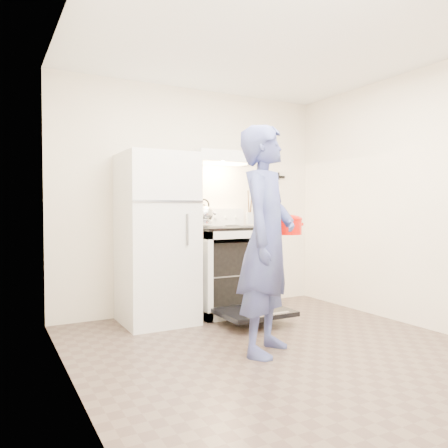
{
  "coord_description": "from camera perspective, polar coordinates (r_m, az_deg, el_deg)",
  "views": [
    {
      "loc": [
        -2.07,
        -2.73,
        1.15
      ],
      "look_at": [
        -0.05,
        1.0,
        1.0
      ],
      "focal_mm": 35.0,
      "sensor_mm": 36.0,
      "label": 1
    }
  ],
  "objects": [
    {
      "name": "floor",
      "position": [
        3.62,
        8.64,
        -16.53
      ],
      "size": [
        3.6,
        3.6,
        0.0
      ],
      "primitive_type": "plane",
      "color": "brown",
      "rests_on": "ground"
    },
    {
      "name": "back_wall",
      "position": [
        4.99,
        -3.89,
        3.16
      ],
      "size": [
        3.2,
        0.02,
        2.5
      ],
      "primitive_type": "cube",
      "color": "white",
      "rests_on": "ground"
    },
    {
      "name": "refrigerator",
      "position": [
        4.45,
        -8.8,
        -1.87
      ],
      "size": [
        0.7,
        0.7,
        1.7
      ],
      "primitive_type": "cube",
      "color": "white",
      "rests_on": "floor"
    },
    {
      "name": "stove_body",
      "position": [
        4.85,
        0.23,
        -6.16
      ],
      "size": [
        0.76,
        0.65,
        0.92
      ],
      "primitive_type": "cube",
      "color": "white",
      "rests_on": "floor"
    },
    {
      "name": "cooktop",
      "position": [
        4.8,
        0.23,
        -0.55
      ],
      "size": [
        0.76,
        0.65,
        0.03
      ],
      "primitive_type": "cube",
      "color": "black",
      "rests_on": "stove_body"
    },
    {
      "name": "backsplash",
      "position": [
        5.05,
        -1.32,
        0.88
      ],
      "size": [
        0.76,
        0.07,
        0.2
      ],
      "primitive_type": "cube",
      "color": "white",
      "rests_on": "cooktop"
    },
    {
      "name": "oven_door",
      "position": [
        4.41,
        4.03,
        -11.44
      ],
      "size": [
        0.7,
        0.54,
        0.04
      ],
      "primitive_type": "cube",
      "color": "black",
      "rests_on": "floor"
    },
    {
      "name": "oven_rack",
      "position": [
        4.85,
        0.23,
        -6.4
      ],
      "size": [
        0.6,
        0.52,
        0.01
      ],
      "primitive_type": "cube",
      "color": "slate",
      "rests_on": "stove_body"
    },
    {
      "name": "range_hood",
      "position": [
        4.9,
        -0.19,
        8.59
      ],
      "size": [
        0.76,
        0.5,
        0.12
      ],
      "primitive_type": "cube",
      "color": "white",
      "rests_on": "back_wall"
    },
    {
      "name": "knife_strip",
      "position": [
        5.51,
        6.21,
        6.17
      ],
      "size": [
        0.4,
        0.02,
        0.03
      ],
      "primitive_type": "cube",
      "color": "black",
      "rests_on": "back_wall"
    },
    {
      "name": "pizza_stone",
      "position": [
        4.83,
        1.4,
        -6.27
      ],
      "size": [
        0.33,
        0.33,
        0.02
      ],
      "primitive_type": "cylinder",
      "color": "#81644A",
      "rests_on": "oven_rack"
    },
    {
      "name": "tea_kettle",
      "position": [
        4.75,
        -2.65,
        1.45
      ],
      "size": [
        0.25,
        0.21,
        0.31
      ],
      "primitive_type": null,
      "color": "silver",
      "rests_on": "cooktop"
    },
    {
      "name": "utensil_jar",
      "position": [
        4.79,
        3.44,
        0.76
      ],
      "size": [
        0.1,
        0.1,
        0.13
      ],
      "primitive_type": "cylinder",
      "rotation": [
        0.0,
        0.0,
        -0.12
      ],
      "color": "silver",
      "rests_on": "cooktop"
    },
    {
      "name": "person",
      "position": [
        3.48,
        5.61,
        -2.01
      ],
      "size": [
        0.79,
        0.75,
        1.81
      ],
      "primitive_type": "imported",
      "rotation": [
        0.0,
        0.0,
        0.66
      ],
      "color": "navy",
      "rests_on": "floor"
    },
    {
      "name": "dutch_oven",
      "position": [
        3.95,
        7.98,
        -0.35
      ],
      "size": [
        0.37,
        0.3,
        0.24
      ],
      "primitive_type": null,
      "color": "#D80801",
      "rests_on": "person"
    }
  ]
}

